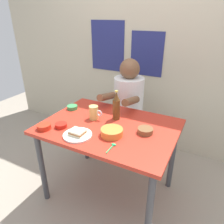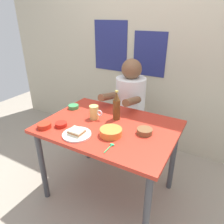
# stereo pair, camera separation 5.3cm
# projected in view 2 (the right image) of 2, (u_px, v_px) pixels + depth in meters

# --- Properties ---
(ground_plane) EXTENTS (6.00, 6.00, 0.00)m
(ground_plane) POSITION_uv_depth(u_px,v_px,m) (110.00, 191.00, 2.06)
(ground_plane) COLOR gray
(wall_back) EXTENTS (4.40, 0.09, 2.60)m
(wall_back) POSITION_uv_depth(u_px,v_px,m) (156.00, 41.00, 2.33)
(wall_back) COLOR #BCB299
(wall_back) RESTS_ON ground
(dining_table) EXTENTS (1.10, 0.80, 0.74)m
(dining_table) POSITION_uv_depth(u_px,v_px,m) (109.00, 135.00, 1.78)
(dining_table) COLOR #B72D1E
(dining_table) RESTS_ON ground
(stool) EXTENTS (0.34, 0.34, 0.45)m
(stool) POSITION_uv_depth(u_px,v_px,m) (129.00, 130.00, 2.45)
(stool) COLOR #4C4C51
(stool) RESTS_ON ground
(person_seated) EXTENTS (0.33, 0.56, 0.72)m
(person_seated) POSITION_uv_depth(u_px,v_px,m) (130.00, 97.00, 2.26)
(person_seated) COLOR white
(person_seated) RESTS_ON stool
(plate_orange) EXTENTS (0.22, 0.22, 0.01)m
(plate_orange) POSITION_uv_depth(u_px,v_px,m) (77.00, 134.00, 1.60)
(plate_orange) COLOR silver
(plate_orange) RESTS_ON dining_table
(sandwich) EXTENTS (0.11, 0.09, 0.04)m
(sandwich) POSITION_uv_depth(u_px,v_px,m) (77.00, 132.00, 1.59)
(sandwich) COLOR beige
(sandwich) RESTS_ON plate_orange
(beer_mug) EXTENTS (0.13, 0.08, 0.12)m
(beer_mug) POSITION_uv_depth(u_px,v_px,m) (94.00, 112.00, 1.83)
(beer_mug) COLOR #D1BC66
(beer_mug) RESTS_ON dining_table
(beer_bottle) EXTENTS (0.06, 0.06, 0.26)m
(beer_bottle) POSITION_uv_depth(u_px,v_px,m) (117.00, 107.00, 1.79)
(beer_bottle) COLOR #593819
(beer_bottle) RESTS_ON dining_table
(sauce_bowl_chili) EXTENTS (0.11, 0.11, 0.04)m
(sauce_bowl_chili) POSITION_uv_depth(u_px,v_px,m) (44.00, 125.00, 1.70)
(sauce_bowl_chili) COLOR red
(sauce_bowl_chili) RESTS_ON dining_table
(soup_bowl_orange) EXTENTS (0.17, 0.17, 0.05)m
(soup_bowl_orange) POSITION_uv_depth(u_px,v_px,m) (111.00, 132.00, 1.59)
(soup_bowl_orange) COLOR orange
(soup_bowl_orange) RESTS_ON dining_table
(sambal_bowl_red) EXTENTS (0.10, 0.10, 0.03)m
(sambal_bowl_red) POSITION_uv_depth(u_px,v_px,m) (61.00, 124.00, 1.72)
(sambal_bowl_red) COLOR #B21E14
(sambal_bowl_red) RESTS_ON dining_table
(dip_bowl_green) EXTENTS (0.10, 0.10, 0.03)m
(dip_bowl_green) POSITION_uv_depth(u_px,v_px,m) (74.00, 107.00, 2.04)
(dip_bowl_green) COLOR #388C4C
(dip_bowl_green) RESTS_ON dining_table
(condiment_bowl_brown) EXTENTS (0.12, 0.12, 0.04)m
(condiment_bowl_brown) POSITION_uv_depth(u_px,v_px,m) (145.00, 131.00, 1.61)
(condiment_bowl_brown) COLOR brown
(condiment_bowl_brown) RESTS_ON dining_table
(spoon) EXTENTS (0.04, 0.12, 0.01)m
(spoon) POSITION_uv_depth(u_px,v_px,m) (111.00, 146.00, 1.46)
(spoon) COLOR #26A559
(spoon) RESTS_ON dining_table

